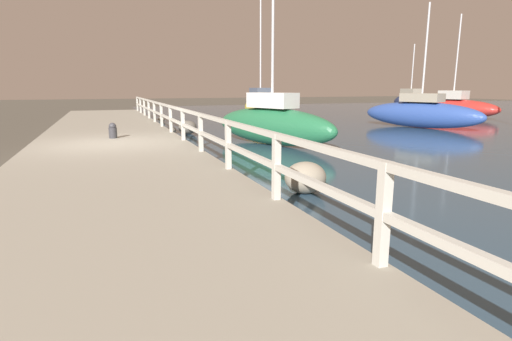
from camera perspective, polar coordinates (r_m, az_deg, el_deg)
The scene contains 13 objects.
ground_plane at distance 12.13m, azimuth -19.88°, elevation 2.00°, with size 120.00×120.00×0.00m, color #4C473D.
dock_walkway at distance 12.10m, azimuth -19.94°, elevation 2.82°, with size 4.33×36.00×0.35m.
railing at distance 12.21m, azimuth -10.43°, elevation 7.27°, with size 0.10×32.50×0.95m.
boulder_far_strip at distance 7.38m, azimuth 7.06°, elevation -1.00°, with size 0.78×0.70×0.59m.
boulder_mid_strip at distance 17.34m, azimuth -11.96°, elevation 5.66°, with size 0.37×0.33×0.28m.
boulder_near_dock at distance 16.92m, azimuth -9.76°, elevation 6.09°, with size 0.75×0.68×0.56m.
boulder_water_edge at distance 23.11m, azimuth -13.38°, elevation 7.09°, with size 0.38×0.34×0.29m.
mooring_bollard at distance 13.32m, azimuth -19.78°, elevation 5.39°, with size 0.25×0.25×0.48m.
sailboat_red at distance 28.63m, azimuth 26.24°, elevation 8.12°, with size 3.08×5.99×6.29m.
sailboat_green at distance 13.56m, azimuth 2.32°, elevation 6.69°, with size 3.02×5.34×5.49m.
sailboat_blue at distance 20.89m, azimuth 22.46°, elevation 7.55°, with size 3.10×6.01×5.70m.
sailboat_yellow at distance 24.05m, azimuth 0.64°, elevation 9.10°, with size 1.38×4.03×7.78m.
sailboat_navy at distance 36.08m, azimuth 21.17°, elevation 9.21°, with size 1.44×3.77×5.34m.
Camera 1 is at (-0.17, -11.97, 1.92)m, focal length 28.00 mm.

